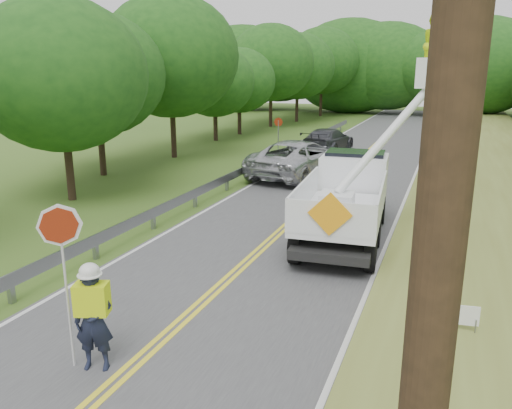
% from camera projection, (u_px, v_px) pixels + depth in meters
% --- Properties ---
extents(ground, '(140.00, 140.00, 0.00)m').
position_uv_depth(ground, '(139.00, 361.00, 9.35)').
color(ground, '#3C5A20').
rests_on(ground, ground).
extents(road, '(7.20, 96.00, 0.03)m').
position_uv_depth(road, '(322.00, 193.00, 21.95)').
color(road, '#454548').
rests_on(road, ground).
extents(guardrail, '(0.18, 48.00, 0.77)m').
position_uv_depth(guardrail, '(245.00, 170.00, 24.03)').
color(guardrail, gray).
rests_on(guardrail, ground).
extents(utility_poles, '(1.60, 43.30, 10.00)m').
position_uv_depth(utility_poles, '(458.00, 68.00, 21.56)').
color(utility_poles, black).
rests_on(utility_poles, ground).
extents(tall_grass_verge, '(7.00, 96.00, 0.30)m').
position_uv_depth(tall_grass_verge, '(503.00, 205.00, 19.44)').
color(tall_grass_verge, olive).
rests_on(tall_grass_verge, ground).
extents(treeline_left, '(9.76, 57.35, 9.71)m').
position_uv_depth(treeline_left, '(234.00, 66.00, 37.07)').
color(treeline_left, '#332319').
rests_on(treeline_left, ground).
extents(treeline_horizon, '(57.54, 14.89, 11.29)m').
position_uv_depth(treeline_horizon, '(424.00, 66.00, 58.07)').
color(treeline_horizon, '#1B4A16').
rests_on(treeline_horizon, ground).
extents(flagger, '(1.12, 0.69, 3.04)m').
position_uv_depth(flagger, '(92.00, 313.00, 8.84)').
color(flagger, '#191E33').
rests_on(flagger, road).
extents(bucket_truck, '(4.03, 7.01, 6.71)m').
position_uv_depth(bucket_truck, '(354.00, 186.00, 16.53)').
color(bucket_truck, black).
rests_on(bucket_truck, road).
extents(suv_silver, '(4.18, 7.01, 1.82)m').
position_uv_depth(suv_silver, '(299.00, 158.00, 25.09)').
color(suv_silver, '#B8BABF').
rests_on(suv_silver, road).
extents(suv_darkgrey, '(2.71, 5.45, 1.52)m').
position_uv_depth(suv_darkgrey, '(328.00, 140.00, 32.60)').
color(suv_darkgrey, '#36383E').
rests_on(suv_darkgrey, road).
extents(stop_sign_permanent, '(0.52, 0.06, 2.46)m').
position_uv_depth(stop_sign_permanent, '(278.00, 132.00, 29.84)').
color(stop_sign_permanent, gray).
rests_on(stop_sign_permanent, ground).
extents(yard_sign, '(0.57, 0.11, 0.83)m').
position_uv_depth(yard_sign, '(464.00, 317.00, 9.76)').
color(yard_sign, white).
rests_on(yard_sign, ground).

